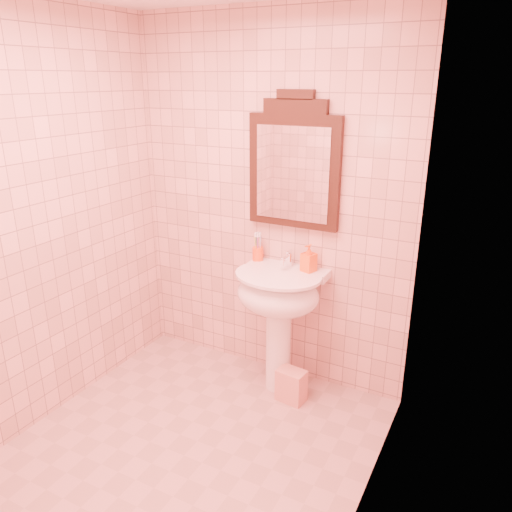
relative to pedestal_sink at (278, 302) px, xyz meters
The scene contains 8 objects.
floor 1.11m from the pedestal_sink, 101.92° to the right, with size 2.20×2.20×0.00m, color tan.
back_wall 0.66m from the pedestal_sink, 128.79° to the left, with size 2.00×0.02×2.50m, color beige.
pedestal_sink is the anchor object (origin of this frame).
faucet 0.29m from the pedestal_sink, 90.00° to the left, with size 0.04×0.16×0.11m.
mirror 0.90m from the pedestal_sink, 90.00° to the left, with size 0.62×0.06×0.87m.
toothbrush_cup 0.38m from the pedestal_sink, 145.54° to the left, with size 0.08×0.08×0.17m.
soap_dispenser 0.36m from the pedestal_sink, 40.43° to the left, with size 0.08×0.08×0.18m, color #F45914.
towel 0.58m from the pedestal_sink, 32.48° to the right, with size 0.19×0.12×0.23m, color #EEAC8C.
Camera 1 is at (1.45, -1.87, 2.06)m, focal length 35.00 mm.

